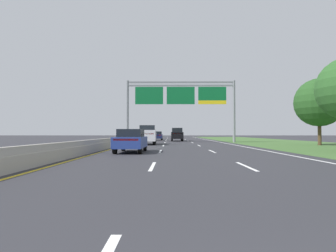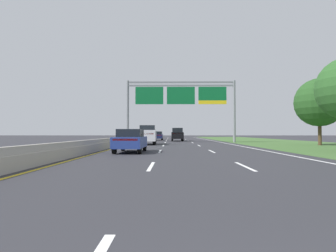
# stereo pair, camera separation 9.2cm
# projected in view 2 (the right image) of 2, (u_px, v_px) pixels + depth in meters

# --- Properties ---
(ground_plane) EXTENTS (220.00, 220.00, 0.00)m
(ground_plane) POSITION_uv_depth(u_px,v_px,m) (179.00, 143.00, 35.61)
(ground_plane) COLOR #2B2B30
(lane_striping) EXTENTS (11.96, 106.00, 0.01)m
(lane_striping) POSITION_uv_depth(u_px,v_px,m) (179.00, 143.00, 35.15)
(lane_striping) COLOR white
(lane_striping) RESTS_ON ground
(grass_verge_right) EXTENTS (14.00, 110.00, 0.02)m
(grass_verge_right) POSITION_uv_depth(u_px,v_px,m) (290.00, 143.00, 35.46)
(grass_verge_right) COLOR #3D602D
(grass_verge_right) RESTS_ON ground
(median_barrier_concrete) EXTENTS (0.60, 110.00, 0.85)m
(median_barrier_concrete) POSITION_uv_depth(u_px,v_px,m) (127.00, 140.00, 35.68)
(median_barrier_concrete) COLOR #A8A399
(median_barrier_concrete) RESTS_ON ground
(overhead_sign_gantry) EXTENTS (15.06, 0.42, 8.55)m
(overhead_sign_gantry) POSITION_uv_depth(u_px,v_px,m) (181.00, 98.00, 38.70)
(overhead_sign_gantry) COLOR gray
(overhead_sign_gantry) RESTS_ON ground
(pickup_truck_white) EXTENTS (2.16, 5.46, 2.20)m
(pickup_truck_white) POSITION_uv_depth(u_px,v_px,m) (147.00, 135.00, 32.16)
(pickup_truck_white) COLOR silver
(pickup_truck_white) RESTS_ON ground
(car_navy_left_lane_sedan) EXTENTS (1.83, 4.40, 1.57)m
(car_navy_left_lane_sedan) POSITION_uv_depth(u_px,v_px,m) (158.00, 136.00, 51.10)
(car_navy_left_lane_sedan) COLOR #161E47
(car_navy_left_lane_sedan) RESTS_ON ground
(car_black_centre_lane_suv) EXTENTS (1.92, 4.71, 2.11)m
(car_black_centre_lane_suv) POSITION_uv_depth(u_px,v_px,m) (177.00, 134.00, 45.76)
(car_black_centre_lane_suv) COLOR black
(car_black_centre_lane_suv) RESTS_ON ground
(car_blue_left_lane_sedan) EXTENTS (1.88, 4.42, 1.57)m
(car_blue_left_lane_sedan) POSITION_uv_depth(u_px,v_px,m) (131.00, 140.00, 19.16)
(car_blue_left_lane_sedan) COLOR navy
(car_blue_left_lane_sedan) RESTS_ON ground
(roadside_tree_mid) EXTENTS (5.09, 5.09, 7.09)m
(roadside_tree_mid) POSITION_uv_depth(u_px,v_px,m) (319.00, 102.00, 29.68)
(roadside_tree_mid) COLOR #4C3823
(roadside_tree_mid) RESTS_ON ground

